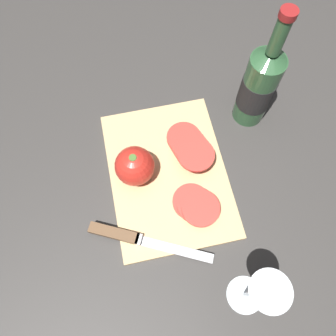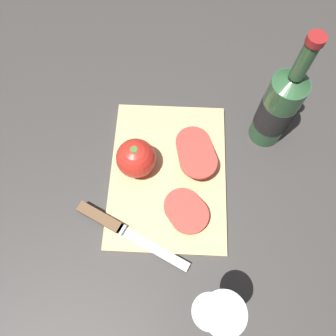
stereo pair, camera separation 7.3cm
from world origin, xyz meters
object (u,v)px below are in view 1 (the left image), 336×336
Objects in this scene: wine_bottle at (258,87)px; wine_glass at (261,293)px; whole_tomato at (135,167)px; tomato_slice_stack_far at (190,146)px; tomato_slice_stack_near at (196,205)px; knife at (125,236)px.

wine_glass is (-0.42, 0.14, 0.02)m from wine_bottle.
whole_tomato is 0.14m from tomato_slice_stack_far.
whole_tomato is at bearing 48.13° from tomato_slice_stack_near.
wine_glass reaches higher than tomato_slice_stack_near.
knife is 2.36× the size of tomato_slice_stack_near.
whole_tomato reaches higher than knife.
tomato_slice_stack_far is (-0.08, 0.17, -0.08)m from wine_bottle.
tomato_slice_stack_near is (-0.10, -0.12, -0.03)m from whole_tomato.
whole_tomato is 0.36× the size of knife.
whole_tomato is at bearing 109.78° from wine_bottle.
wine_glass is at bearing 161.73° from wine_bottle.
wine_glass is 0.23m from tomato_slice_stack_near.
whole_tomato is 0.15m from knife.
knife is 0.17m from tomato_slice_stack_near.
wine_bottle is at bearing -66.36° from tomato_slice_stack_far.
wine_glass is 0.36m from whole_tomato.
knife is at bearing 101.51° from tomato_slice_stack_near.
tomato_slice_stack_far is (0.17, -0.18, 0.02)m from knife.
wine_glass is 0.30m from knife.
wine_bottle reaches higher than wine_glass.
whole_tomato reaches higher than tomato_slice_stack_far.
tomato_slice_stack_near is (0.20, 0.05, -0.10)m from wine_glass.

